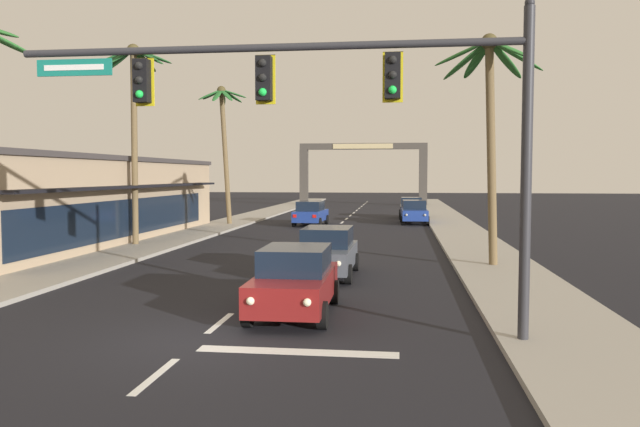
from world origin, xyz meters
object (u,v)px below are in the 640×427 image
(sedan_third_in_queue, at_px, (327,252))
(palm_left_second, at_px, (134,95))
(sedan_parked_mid_kerb, at_px, (411,208))
(palm_right_second, at_px, (490,97))
(sedan_oncoming_far, at_px, (311,213))
(sedan_lead_at_stop_bar, at_px, (295,280))
(sedan_parked_nearest_kerb, at_px, (414,212))
(traffic_signal_mast, at_px, (347,102))
(storefront_strip_left, at_px, (60,200))
(palm_left_third, at_px, (224,127))
(town_gateway_arch, at_px, (363,166))

(sedan_third_in_queue, xyz_separation_m, palm_left_second, (-10.19, 7.55, 6.44))
(sedan_parked_mid_kerb, bearing_deg, palm_right_second, -84.97)
(sedan_oncoming_far, distance_m, palm_right_second, 21.61)
(sedan_oncoming_far, height_order, sedan_parked_mid_kerb, same)
(sedan_lead_at_stop_bar, height_order, palm_right_second, palm_right_second)
(palm_left_second, bearing_deg, sedan_third_in_queue, -36.56)
(sedan_oncoming_far, relative_size, sedan_parked_mid_kerb, 1.01)
(sedan_parked_nearest_kerb, bearing_deg, traffic_signal_mast, -93.81)
(sedan_parked_nearest_kerb, height_order, storefront_strip_left, storefront_strip_left)
(sedan_lead_at_stop_bar, relative_size, sedan_oncoming_far, 0.99)
(sedan_parked_nearest_kerb, bearing_deg, palm_left_third, -165.53)
(palm_right_second, bearing_deg, sedan_third_in_queue, -155.42)
(sedan_lead_at_stop_bar, xyz_separation_m, sedan_oncoming_far, (-3.50, 27.20, 0.00))
(palm_left_second, height_order, town_gateway_arch, palm_left_second)
(palm_right_second, bearing_deg, storefront_strip_left, 164.54)
(sedan_parked_nearest_kerb, height_order, palm_left_third, palm_left_third)
(sedan_parked_nearest_kerb, distance_m, storefront_strip_left, 23.81)
(sedan_parked_nearest_kerb, distance_m, palm_right_second, 21.98)
(sedan_lead_at_stop_bar, relative_size, sedan_parked_mid_kerb, 1.00)
(sedan_lead_at_stop_bar, distance_m, storefront_strip_left, 20.15)
(sedan_oncoming_far, distance_m, sedan_parked_mid_kerb, 10.62)
(sedan_parked_mid_kerb, bearing_deg, sedan_lead_at_stop_bar, -95.70)
(sedan_parked_mid_kerb, xyz_separation_m, palm_left_second, (-13.57, -21.73, 6.44))
(palm_left_second, bearing_deg, sedan_parked_mid_kerb, 58.01)
(palm_left_third, bearing_deg, town_gateway_arch, 75.12)
(traffic_signal_mast, xyz_separation_m, sedan_parked_mid_kerb, (2.02, 37.44, -4.14))
(palm_left_third, bearing_deg, sedan_lead_at_stop_bar, -70.42)
(sedan_oncoming_far, distance_m, palm_left_second, 16.54)
(sedan_parked_nearest_kerb, bearing_deg, town_gateway_arch, 101.37)
(sedan_parked_mid_kerb, relative_size, town_gateway_arch, 0.31)
(sedan_parked_mid_kerb, bearing_deg, town_gateway_arch, 104.05)
(sedan_third_in_queue, distance_m, palm_left_second, 14.23)
(sedan_parked_mid_kerb, distance_m, palm_left_second, 26.42)
(traffic_signal_mast, relative_size, sedan_parked_mid_kerb, 2.44)
(sedan_third_in_queue, height_order, storefront_strip_left, storefront_strip_left)
(traffic_signal_mast, bearing_deg, palm_left_second, 126.32)
(sedan_parked_mid_kerb, bearing_deg, palm_left_second, -121.99)
(palm_right_second, xyz_separation_m, storefront_strip_left, (-20.20, 5.59, -4.12))
(traffic_signal_mast, xyz_separation_m, palm_left_second, (-11.55, 15.71, 2.31))
(traffic_signal_mast, bearing_deg, palm_right_second, 67.93)
(palm_left_third, bearing_deg, traffic_signal_mast, -69.21)
(sedan_lead_at_stop_bar, xyz_separation_m, sedan_third_in_queue, (0.13, 5.89, 0.00))
(sedan_oncoming_far, bearing_deg, palm_left_second, -115.49)
(traffic_signal_mast, distance_m, sedan_lead_at_stop_bar, 4.95)
(sedan_lead_at_stop_bar, xyz_separation_m, sedan_parked_nearest_kerb, (3.62, 29.68, 0.00))
(palm_left_second, relative_size, storefront_strip_left, 0.38)
(sedan_third_in_queue, bearing_deg, traffic_signal_mast, -80.53)
(traffic_signal_mast, xyz_separation_m, sedan_lead_at_stop_bar, (-1.49, 2.26, -4.14))
(sedan_third_in_queue, distance_m, palm_right_second, 8.35)
(sedan_parked_mid_kerb, xyz_separation_m, palm_left_third, (-12.88, -8.84, 5.88))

